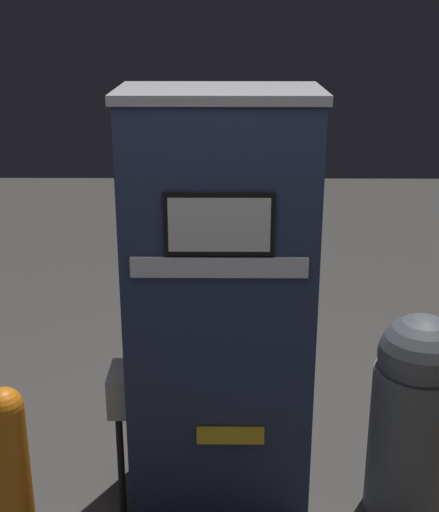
% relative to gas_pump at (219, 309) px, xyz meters
% --- Properties ---
extents(gas_pump, '(0.91, 0.55, 1.93)m').
position_rel_gas_pump_xyz_m(gas_pump, '(0.00, 0.00, 0.00)').
color(gas_pump, '#232D4C').
rests_on(gas_pump, ground_plane).
extents(safety_bollard, '(0.15, 0.15, 0.85)m').
position_rel_gas_pump_xyz_m(safety_bollard, '(-0.83, -0.50, -0.52)').
color(safety_bollard, orange).
rests_on(safety_bollard, ground_plane).
extents(trash_bin, '(0.40, 0.40, 0.99)m').
position_rel_gas_pump_xyz_m(trash_bin, '(0.88, -0.12, -0.46)').
color(trash_bin, '#51565B').
rests_on(trash_bin, ground_plane).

